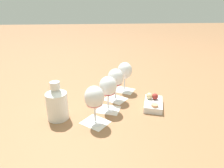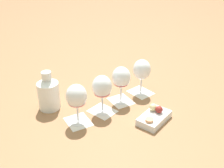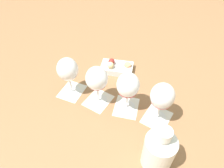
{
  "view_description": "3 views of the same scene",
  "coord_description": "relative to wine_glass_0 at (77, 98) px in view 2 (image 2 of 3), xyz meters",
  "views": [
    {
      "loc": [
        -0.94,
        0.08,
        0.51
      ],
      "look_at": [
        -0.0,
        -0.0,
        0.12
      ],
      "focal_mm": 32.0,
      "sensor_mm": 36.0,
      "label": 1
    },
    {
      "loc": [
        -1.03,
        -0.4,
        0.71
      ],
      "look_at": [
        -0.0,
        -0.0,
        0.12
      ],
      "focal_mm": 45.0,
      "sensor_mm": 36.0,
      "label": 2
    },
    {
      "loc": [
        0.05,
        0.53,
        0.64
      ],
      "look_at": [
        -0.0,
        -0.0,
        0.12
      ],
      "focal_mm": 32.0,
      "sensor_mm": 36.0,
      "label": 3
    }
  ],
  "objects": [
    {
      "name": "ground_plane",
      "position": [
        0.17,
        -0.09,
        -0.12
      ],
      "size": [
        8.0,
        8.0,
        0.0
      ],
      "primitive_type": "plane",
      "color": "#936642"
    },
    {
      "name": "tasting_card_0",
      "position": [
        0.0,
        -0.0,
        -0.12
      ],
      "size": [
        0.15,
        0.15,
        0.0
      ],
      "color": "silver",
      "rests_on": "ground_plane"
    },
    {
      "name": "tasting_card_1",
      "position": [
        0.11,
        -0.07,
        -0.12
      ],
      "size": [
        0.13,
        0.14,
        0.0
      ],
      "color": "silver",
      "rests_on": "ground_plane"
    },
    {
      "name": "tasting_card_2",
      "position": [
        0.22,
        -0.11,
        -0.12
      ],
      "size": [
        0.14,
        0.15,
        0.0
      ],
      "color": "silver",
      "rests_on": "ground_plane"
    },
    {
      "name": "tasting_card_3",
      "position": [
        0.34,
        -0.18,
        -0.12
      ],
      "size": [
        0.14,
        0.15,
        0.0
      ],
      "color": "silver",
      "rests_on": "ground_plane"
    },
    {
      "name": "wine_glass_0",
      "position": [
        0.0,
        0.0,
        0.0
      ],
      "size": [
        0.09,
        0.09,
        0.18
      ],
      "color": "white",
      "rests_on": "tasting_card_0"
    },
    {
      "name": "wine_glass_1",
      "position": [
        0.11,
        -0.07,
        -0.0
      ],
      "size": [
        0.09,
        0.09,
        0.18
      ],
      "color": "white",
      "rests_on": "tasting_card_1"
    },
    {
      "name": "wine_glass_2",
      "position": [
        0.22,
        -0.11,
        -0.0
      ],
      "size": [
        0.09,
        0.09,
        0.18
      ],
      "color": "white",
      "rests_on": "tasting_card_2"
    },
    {
      "name": "wine_glass_3",
      "position": [
        0.34,
        -0.18,
        -0.0
      ],
      "size": [
        0.09,
        0.09,
        0.18
      ],
      "color": "white",
      "rests_on": "tasting_card_3"
    },
    {
      "name": "ceramic_vase",
      "position": [
        0.05,
        0.17,
        -0.04
      ],
      "size": [
        0.1,
        0.1,
        0.18
      ],
      "color": "white",
      "rests_on": "ground_plane"
    },
    {
      "name": "snack_dish",
      "position": [
        0.12,
        -0.3,
        -0.1
      ],
      "size": [
        0.17,
        0.13,
        0.06
      ],
      "color": "silver",
      "rests_on": "ground_plane"
    }
  ]
}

